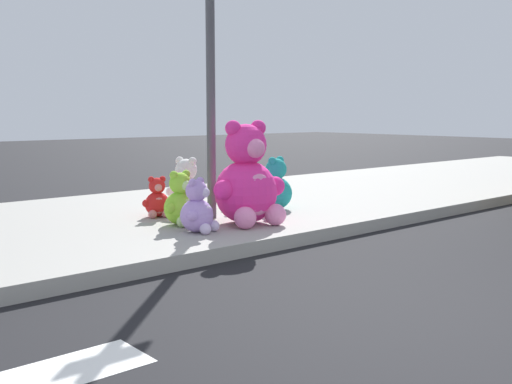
{
  "coord_description": "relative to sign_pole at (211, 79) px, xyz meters",
  "views": [
    {
      "loc": [
        -3.44,
        -1.57,
        1.45
      ],
      "look_at": [
        1.03,
        3.6,
        0.55
      ],
      "focal_mm": 42.6,
      "sensor_mm": 36.0,
      "label": 1
    }
  ],
  "objects": [
    {
      "name": "plush_red",
      "position": [
        -0.46,
        0.51,
        -1.49
      ],
      "size": [
        0.37,
        0.36,
        0.51
      ],
      "color": "red",
      "rests_on": "sidewalk"
    },
    {
      "name": "plush_lime",
      "position": [
        -0.55,
        -0.14,
        -1.44
      ],
      "size": [
        0.49,
        0.43,
        0.63
      ],
      "color": "#8CD133",
      "rests_on": "sidewalk"
    },
    {
      "name": "plush_teal",
      "position": [
        1.06,
        0.0,
        -1.41
      ],
      "size": [
        0.53,
        0.51,
        0.71
      ],
      "color": "teal",
      "rests_on": "sidewalk"
    },
    {
      "name": "plush_lavender",
      "position": [
        -0.66,
        -0.63,
        -1.46
      ],
      "size": [
        0.43,
        0.43,
        0.6
      ],
      "color": "#B28CD8",
      "rests_on": "sidewalk"
    },
    {
      "name": "sign_pole",
      "position": [
        0.0,
        0.0,
        0.0
      ],
      "size": [
        0.56,
        0.11,
        3.2
      ],
      "color": "#4C4C51",
      "rests_on": "sidewalk"
    },
    {
      "name": "plush_white",
      "position": [
        0.05,
        0.65,
        -1.41
      ],
      "size": [
        0.51,
        0.53,
        0.72
      ],
      "color": "white",
      "rests_on": "sidewalk"
    },
    {
      "name": "plush_pink_large",
      "position": [
        0.08,
        -0.59,
        -1.21
      ],
      "size": [
        0.93,
        0.84,
        1.21
      ],
      "color": "#F22D93",
      "rests_on": "sidewalk"
    },
    {
      "name": "sidewalk",
      "position": [
        -1.0,
        0.8,
        -1.77
      ],
      "size": [
        28.0,
        4.4,
        0.15
      ],
      "primitive_type": "cube",
      "color": "#9E9B93",
      "rests_on": "ground_plane"
    },
    {
      "name": "plush_brown",
      "position": [
        0.68,
        0.37,
        -1.5
      ],
      "size": [
        0.38,
        0.33,
        0.49
      ],
      "color": "olive",
      "rests_on": "sidewalk"
    }
  ]
}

